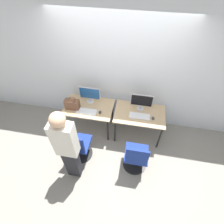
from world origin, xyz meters
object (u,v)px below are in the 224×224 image
monitor_left (90,94)px  keyboard_left (87,111)px  person_left (67,147)px  mouse_left (100,112)px  keyboard_right (140,116)px  mouse_right (153,118)px  office_chair_left (78,147)px  monitor_right (142,101)px  office_chair_right (136,158)px  handbag (72,104)px

monitor_left → keyboard_left: bearing=-90.0°
person_left → mouse_left: bearing=74.2°
keyboard_right → mouse_right: size_ratio=4.67×
office_chair_left → keyboard_left: bearing=88.0°
keyboard_left → person_left: (-0.01, -1.01, 0.24)m
office_chair_left → monitor_right: bearing=39.9°
person_left → office_chair_right: size_ratio=1.98×
office_chair_left → keyboard_right: (1.12, 0.71, 0.36)m
monitor_right → office_chair_right: monitor_right is taller
mouse_left → handbag: 0.61m
keyboard_left → office_chair_right: size_ratio=0.48×
keyboard_left → monitor_right: size_ratio=0.94×
keyboard_left → handbag: handbag is taller
monitor_left → office_chair_right: (1.13, -1.00, -0.56)m
office_chair_left → keyboard_right: office_chair_left is taller
monitor_right → office_chair_right: 1.12m
person_left → keyboard_left: bearing=89.5°
mouse_right → office_chair_right: size_ratio=0.10×
person_left → keyboard_right: bearing=44.3°
mouse_right → mouse_left: bearing=-178.4°
monitor_left → keyboard_left: (0.00, -0.32, -0.20)m
monitor_right → handbag: (-1.41, -0.24, -0.10)m
keyboard_right → office_chair_left: bearing=-147.5°
monitor_left → keyboard_left: 0.38m
monitor_left → mouse_right: bearing=-11.0°
person_left → keyboard_right: (1.11, 1.08, -0.24)m
office_chair_left → person_left: size_ratio=0.51×
handbag → office_chair_left: bearing=-67.3°
monitor_right → mouse_right: 0.41m
monitor_left → monitor_right: (1.10, -0.02, 0.00)m
monitor_right → handbag: monitor_right is taller
keyboard_left → office_chair_left: bearing=-92.0°
monitor_left → office_chair_left: size_ratio=0.51×
keyboard_left → office_chair_right: 1.36m
monitor_right → mouse_right: bearing=-41.6°
keyboard_right → mouse_left: bearing=-176.8°
office_chair_right → keyboard_right: bearing=92.1°
monitor_left → mouse_left: (0.28, -0.30, -0.19)m
mouse_right → office_chair_right: office_chair_right is taller
monitor_left → person_left: 1.33m
office_chair_left → mouse_left: bearing=65.3°
office_chair_left → person_left: bearing=-87.8°
person_left → keyboard_right: person_left is taller
office_chair_right → handbag: size_ratio=2.94×
monitor_left → handbag: (-0.31, -0.27, -0.10)m
keyboard_right → office_chair_right: office_chair_right is taller
office_chair_left → office_chair_right: same height
keyboard_left → keyboard_right: (1.10, 0.07, 0.00)m
mouse_left → monitor_right: bearing=18.4°
monitor_left → mouse_right: monitor_left is taller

